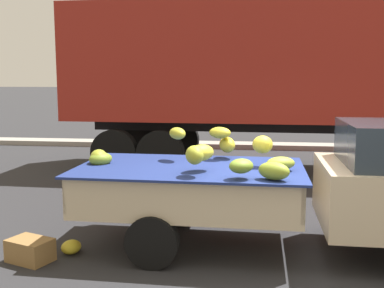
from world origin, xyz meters
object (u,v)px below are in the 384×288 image
object	(u,v)px
fallen_banana_bunch_near_tailgate	(71,247)
produce_crate	(30,250)
semi_trailer	(318,65)
pickup_truck	(353,187)

from	to	relation	value
fallen_banana_bunch_near_tailgate	produce_crate	distance (m)	0.51
semi_trailer	pickup_truck	bearing A→B (deg)	-91.20
pickup_truck	fallen_banana_bunch_near_tailgate	bearing A→B (deg)	-171.70
pickup_truck	semi_trailer	distance (m)	5.64
produce_crate	semi_trailer	bearing A→B (deg)	55.55
pickup_truck	produce_crate	xyz separation A→B (m)	(-3.96, -0.75, -0.74)
fallen_banana_bunch_near_tailgate	produce_crate	bearing A→B (deg)	-142.54
pickup_truck	fallen_banana_bunch_near_tailgate	distance (m)	3.68
semi_trailer	fallen_banana_bunch_near_tailgate	bearing A→B (deg)	-121.73
semi_trailer	fallen_banana_bunch_near_tailgate	xyz separation A→B (m)	(-3.81, -5.83, -2.45)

